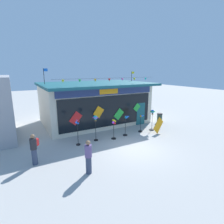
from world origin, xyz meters
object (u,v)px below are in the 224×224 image
at_px(wind_spinner_far_right, 152,116).
at_px(person_near_camera, 34,149).
at_px(kite_shop_building, 94,102).
at_px(trash_bin, 160,118).
at_px(display_kite_on_ground, 158,125).
at_px(wind_spinner_left, 95,121).
at_px(wind_spinner_center_right, 127,122).
at_px(wind_spinner_right, 142,121).
at_px(wind_spinner_far_left, 78,129).
at_px(wind_spinner_center_left, 114,126).
at_px(person_mid_plaza, 88,157).

relative_size(wind_spinner_far_right, person_near_camera, 1.03).
relative_size(kite_shop_building, wind_spinner_far_right, 5.52).
relative_size(trash_bin, display_kite_on_ground, 0.74).
xyz_separation_m(wind_spinner_left, display_kite_on_ground, (4.98, -0.96, -0.79)).
bearing_deg(wind_spinner_center_right, wind_spinner_right, 3.50).
distance_m(wind_spinner_far_left, wind_spinner_center_right, 3.86).
bearing_deg(wind_spinner_far_right, wind_spinner_center_left, -176.82).
bearing_deg(wind_spinner_right, wind_spinner_left, 178.94).
height_order(wind_spinner_far_left, person_mid_plaza, wind_spinner_far_left).
bearing_deg(wind_spinner_right, wind_spinner_center_right, -176.50).
distance_m(person_near_camera, person_mid_plaza, 3.07).
distance_m(wind_spinner_center_left, person_mid_plaza, 4.57).
bearing_deg(trash_bin, wind_spinner_far_left, -170.91).
height_order(wind_spinner_right, display_kite_on_ground, wind_spinner_right).
bearing_deg(wind_spinner_left, trash_bin, 9.50).
bearing_deg(kite_shop_building, wind_spinner_center_right, -82.31).
bearing_deg(person_mid_plaza, display_kite_on_ground, 34.88).
xyz_separation_m(kite_shop_building, wind_spinner_far_left, (-3.23, -4.64, -0.77)).
bearing_deg(wind_spinner_far_left, trash_bin, 9.09).
bearing_deg(kite_shop_building, wind_spinner_center_left, -97.49).
distance_m(wind_spinner_center_left, person_near_camera, 5.49).
relative_size(wind_spinner_center_right, display_kite_on_ground, 1.34).
distance_m(kite_shop_building, wind_spinner_center_left, 5.00).
relative_size(person_mid_plaza, display_kite_on_ground, 1.44).
distance_m(wind_spinner_center_left, wind_spinner_right, 2.81).
xyz_separation_m(wind_spinner_left, person_mid_plaza, (-2.00, -3.61, -0.57)).
height_order(wind_spinner_left, person_mid_plaza, wind_spinner_left).
bearing_deg(trash_bin, kite_shop_building, 148.42).
relative_size(wind_spinner_center_left, person_near_camera, 0.90).
bearing_deg(wind_spinner_left, wind_spinner_far_left, -173.14).
height_order(kite_shop_building, wind_spinner_right, kite_shop_building).
xyz_separation_m(wind_spinner_center_right, trash_bin, (4.70, 1.37, -0.62)).
relative_size(wind_spinner_far_left, wind_spinner_right, 1.26).
bearing_deg(wind_spinner_center_left, display_kite_on_ground, -8.47).
xyz_separation_m(wind_spinner_right, person_near_camera, (-8.18, -1.35, -0.02)).
relative_size(wind_spinner_left, wind_spinner_center_right, 1.18).
distance_m(wind_spinner_far_right, person_mid_plaza, 7.80).
bearing_deg(trash_bin, wind_spinner_left, -170.50).
height_order(wind_spinner_far_right, display_kite_on_ground, wind_spinner_far_right).
bearing_deg(wind_spinner_right, display_kite_on_ground, -42.93).
relative_size(wind_spinner_left, wind_spinner_center_left, 1.21).
distance_m(wind_spinner_center_left, wind_spinner_far_right, 3.77).
relative_size(wind_spinner_far_left, wind_spinner_center_right, 1.14).
xyz_separation_m(person_mid_plaza, display_kite_on_ground, (6.98, 2.65, -0.23)).
height_order(wind_spinner_far_left, wind_spinner_center_right, wind_spinner_far_left).
bearing_deg(wind_spinner_left, wind_spinner_center_right, -3.81).
bearing_deg(wind_spinner_center_left, person_near_camera, -169.29).
xyz_separation_m(wind_spinner_center_right, display_kite_on_ground, (2.47, -0.79, -0.42)).
bearing_deg(wind_spinner_far_left, person_mid_plaza, -100.78).
bearing_deg(wind_spinner_right, kite_shop_building, 115.24).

